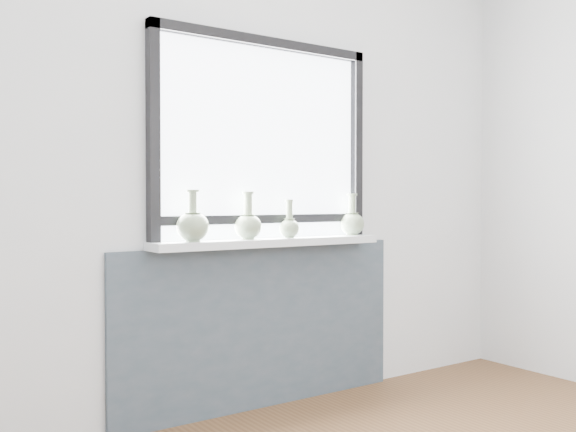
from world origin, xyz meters
TOP-DOWN VIEW (x-y plane):
  - back_wall at (0.00, 1.81)m, footprint 3.60×0.02m
  - apron_panel at (0.00, 1.78)m, footprint 1.70×0.03m
  - windowsill at (0.00, 1.71)m, footprint 1.32×0.18m
  - window at (0.00, 1.77)m, footprint 1.30×0.06m
  - vase_a at (-0.46, 1.69)m, footprint 0.16×0.16m
  - vase_b at (-0.14, 1.71)m, footprint 0.14×0.14m
  - vase_c at (0.11, 1.69)m, footprint 0.11×0.11m
  - vase_d at (0.56, 1.72)m, footprint 0.14×0.14m

SIDE VIEW (x-z plane):
  - apron_panel at x=0.00m, z-range 0.00..0.86m
  - windowsill at x=0.00m, z-range 0.86..0.90m
  - vase_c at x=0.11m, z-range 0.86..1.06m
  - vase_d at x=0.56m, z-range 0.86..1.09m
  - vase_b at x=-0.14m, z-range 0.86..1.10m
  - vase_a at x=-0.46m, z-range 0.86..1.11m
  - back_wall at x=0.00m, z-range 0.00..2.60m
  - window at x=0.00m, z-range 0.92..1.97m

